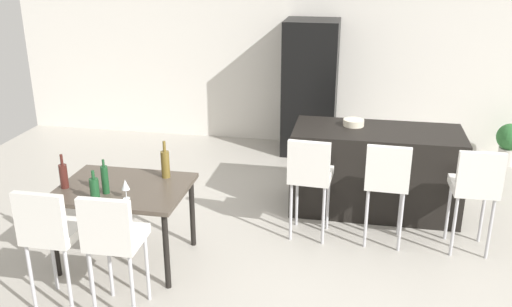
{
  "coord_description": "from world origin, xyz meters",
  "views": [
    {
      "loc": [
        0.13,
        -4.8,
        2.73
      ],
      "look_at": [
        -0.81,
        0.17,
        0.85
      ],
      "focal_mm": 38.93,
      "sensor_mm": 36.0,
      "label": 1
    }
  ],
  "objects": [
    {
      "name": "ground_plane",
      "position": [
        0.0,
        0.0,
        0.0
      ],
      "size": [
        10.0,
        10.0,
        0.0
      ],
      "primitive_type": "plane",
      "color": "#ADA89E"
    },
    {
      "name": "dining_chair_far",
      "position": [
        -1.61,
        -1.38,
        0.7
      ],
      "size": [
        0.41,
        0.41,
        1.05
      ],
      "color": "silver",
      "rests_on": "ground_plane"
    },
    {
      "name": "refrigerator",
      "position": [
        -0.53,
        2.66,
        0.92
      ],
      "size": [
        0.72,
        0.68,
        1.84
      ],
      "primitive_type": "cube",
      "color": "black",
      "rests_on": "ground_plane"
    },
    {
      "name": "kitchen_island",
      "position": [
        0.36,
        0.92,
        0.46
      ],
      "size": [
        1.77,
        0.79,
        0.92
      ],
      "primitive_type": "cube",
      "color": "black",
      "rests_on": "ground_plane"
    },
    {
      "name": "bar_chair_right",
      "position": [
        1.24,
        0.15,
        0.7
      ],
      "size": [
        0.41,
        0.41,
        1.05
      ],
      "color": "silver",
      "rests_on": "ground_plane"
    },
    {
      "name": "wine_bottle_right",
      "position": [
        -2.36,
        -0.71,
        0.86
      ],
      "size": [
        0.07,
        0.07,
        0.31
      ],
      "color": "#471E19",
      "rests_on": "dining_table"
    },
    {
      "name": "bar_chair_middle",
      "position": [
        0.45,
        0.15,
        0.7
      ],
      "size": [
        0.42,
        0.42,
        1.05
      ],
      "color": "silver",
      "rests_on": "ground_plane"
    },
    {
      "name": "wine_glass_left",
      "position": [
        -1.74,
        -0.82,
        0.86
      ],
      "size": [
        0.07,
        0.07,
        0.17
      ],
      "color": "silver",
      "rests_on": "dining_table"
    },
    {
      "name": "back_wall",
      "position": [
        0.0,
        3.1,
        1.45
      ],
      "size": [
        10.0,
        0.12,
        2.9
      ],
      "primitive_type": "cube",
      "color": "silver",
      "rests_on": "ground_plane"
    },
    {
      "name": "fruit_bowl",
      "position": [
        0.1,
        1.03,
        0.96
      ],
      "size": [
        0.22,
        0.22,
        0.07
      ],
      "primitive_type": "cylinder",
      "color": "beige",
      "rests_on": "kitchen_island"
    },
    {
      "name": "wine_bottle_end",
      "position": [
        -1.57,
        -0.31,
        0.87
      ],
      "size": [
        0.08,
        0.08,
        0.35
      ],
      "color": "brown",
      "rests_on": "dining_table"
    },
    {
      "name": "bar_chair_left",
      "position": [
        -0.28,
        0.15,
        0.7
      ],
      "size": [
        0.43,
        0.43,
        1.05
      ],
      "color": "silver",
      "rests_on": "ground_plane"
    },
    {
      "name": "dining_chair_near",
      "position": [
        -2.13,
        -1.38,
        0.7
      ],
      "size": [
        0.4,
        0.4,
        1.05
      ],
      "color": "silver",
      "rests_on": "ground_plane"
    },
    {
      "name": "potted_plant",
      "position": [
        2.14,
        2.65,
        0.32
      ],
      "size": [
        0.35,
        0.35,
        0.56
      ],
      "color": "beige",
      "rests_on": "ground_plane"
    },
    {
      "name": "dining_table",
      "position": [
        -1.87,
        -0.59,
        0.66
      ],
      "size": [
        1.14,
        0.86,
        0.74
      ],
      "color": "#4C4238",
      "rests_on": "ground_plane"
    },
    {
      "name": "wine_bottle_far",
      "position": [
        -1.96,
        -0.75,
        0.87
      ],
      "size": [
        0.06,
        0.06,
        0.31
      ],
      "color": "#194723",
      "rests_on": "dining_table"
    },
    {
      "name": "wine_bottle_near",
      "position": [
        -1.97,
        -0.92,
        0.85
      ],
      "size": [
        0.08,
        0.08,
        0.28
      ],
      "color": "#194723",
      "rests_on": "dining_table"
    }
  ]
}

